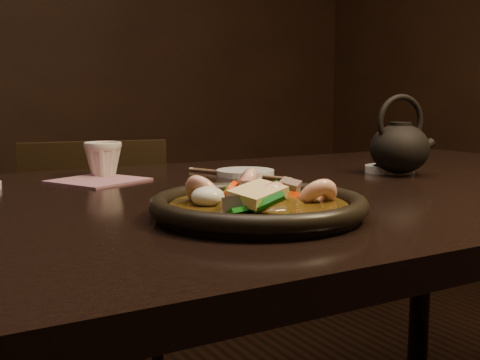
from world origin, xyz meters
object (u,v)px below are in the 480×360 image
teapot (400,146)px  chair (94,272)px  plate (258,207)px  table (299,228)px  tea_cup (103,158)px

teapot → chair: bearing=129.4°
chair → plate: bearing=99.0°
table → teapot: (0.26, 0.02, 0.14)m
table → chair: (-0.17, 0.70, -0.24)m
table → teapot: 0.30m
table → tea_cup: size_ratio=21.30×
tea_cup → teapot: (0.53, -0.28, 0.02)m
table → tea_cup: 0.42m
plate → teapot: (0.47, 0.22, 0.05)m
table → plate: 0.31m
chair → tea_cup: (-0.09, -0.41, 0.35)m
chair → teapot: size_ratio=4.97×
table → plate: size_ratio=5.50×
tea_cup → teapot: bearing=-28.0°
plate → tea_cup: tea_cup is taller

